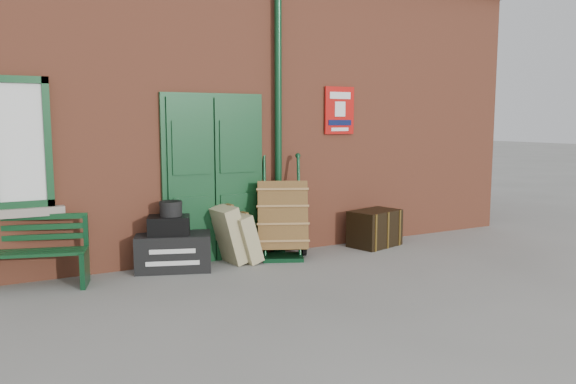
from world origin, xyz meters
TOP-DOWN VIEW (x-y plane):
  - ground at (0.00, 0.00)m, footprint 80.00×80.00m
  - station_building at (-0.00, 3.49)m, footprint 10.30×4.30m
  - bench at (-2.67, 1.31)m, footprint 1.44×0.80m
  - houdini_trunk at (-0.94, 1.25)m, footprint 1.05×0.80m
  - strongbox at (-0.99, 1.25)m, footprint 0.61×0.52m
  - hatbox at (-0.96, 1.25)m, footprint 0.36×0.36m
  - suitcase_back at (-0.19, 1.25)m, footprint 0.47×0.58m
  - suitcase_front at (-0.01, 1.17)m, footprint 0.42×0.53m
  - porter_trolley at (0.61, 1.23)m, footprint 0.92×0.95m
  - dark_trunk at (2.17, 1.16)m, footprint 0.87×0.68m

SIDE VIEW (x-z plane):
  - ground at x=0.00m, z-range 0.00..0.00m
  - houdini_trunk at x=-0.94m, z-range 0.00..0.47m
  - dark_trunk at x=2.17m, z-range 0.00..0.55m
  - suitcase_front at x=-0.01m, z-range 0.00..0.68m
  - suitcase_back at x=-0.19m, z-range 0.00..0.79m
  - bench at x=-2.67m, z-range 0.00..0.86m
  - porter_trolley at x=0.61m, z-range -0.16..1.25m
  - strongbox at x=-0.99m, z-range 0.47..0.70m
  - hatbox at x=-0.96m, z-range 0.70..0.89m
  - station_building at x=0.00m, z-range -0.02..4.34m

